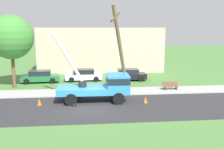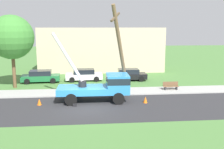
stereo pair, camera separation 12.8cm
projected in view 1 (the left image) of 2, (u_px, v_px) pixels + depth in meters
name	position (u px, v px, depth m)	size (l,w,h in m)	color
ground_plane	(87.00, 79.00, 32.49)	(120.00, 120.00, 0.00)	#477538
road_asphalt	(88.00, 108.00, 20.74)	(80.00, 7.20, 0.01)	#2B2B2D
sidewalk_strip	(87.00, 92.00, 25.68)	(80.00, 2.92, 0.10)	#9E9E99
utility_truck	(103.00, 85.00, 22.58)	(6.76, 3.20, 5.98)	#2D84C6
leaning_utility_pole	(121.00, 52.00, 22.86)	(2.25, 3.78, 8.37)	brown
traffic_cone_ahead	(145.00, 100.00, 22.15)	(0.36, 0.36, 0.56)	orange
traffic_cone_behind	(39.00, 102.00, 21.48)	(0.36, 0.36, 0.56)	orange
parked_sedan_green	(40.00, 76.00, 30.39)	(4.50, 2.20, 1.42)	#1E6638
parked_sedan_white	(84.00, 75.00, 31.39)	(4.48, 2.15, 1.42)	silver
parked_sedan_black	(128.00, 75.00, 31.59)	(4.44, 2.09, 1.42)	black
park_bench	(170.00, 86.00, 26.53)	(1.60, 0.45, 0.90)	brown
roadside_tree_near	(11.00, 37.00, 26.81)	(4.62, 4.62, 7.73)	brown
lowrise_building_backdrop	(101.00, 49.00, 38.77)	(18.00, 6.00, 6.40)	#C6B293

